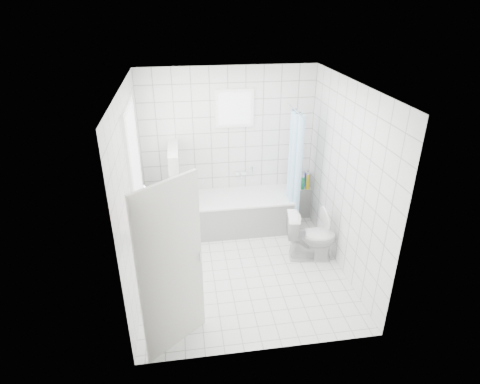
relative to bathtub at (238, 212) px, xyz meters
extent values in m
plane|color=white|center=(-0.09, -1.12, -0.29)|extent=(3.00, 3.00, 0.00)
plane|color=white|center=(-0.09, -1.12, 2.31)|extent=(3.00, 3.00, 0.00)
cube|color=white|center=(-0.09, 0.38, 1.01)|extent=(2.80, 0.02, 2.60)
cube|color=white|center=(-0.09, -2.62, 1.01)|extent=(2.80, 0.02, 2.60)
cube|color=white|center=(-1.49, -1.12, 1.01)|extent=(0.02, 3.00, 2.60)
cube|color=white|center=(1.31, -1.12, 1.01)|extent=(0.02, 3.00, 2.60)
cube|color=white|center=(-1.45, -0.82, 1.31)|extent=(0.01, 0.90, 1.40)
cube|color=white|center=(0.01, 0.33, 1.66)|extent=(0.50, 0.01, 0.50)
cube|color=white|center=(-1.40, -0.82, 0.57)|extent=(0.18, 1.02, 0.08)
cube|color=silver|center=(-1.03, -2.35, 0.71)|extent=(0.65, 0.53, 2.00)
cube|color=white|center=(0.00, 0.00, -0.02)|extent=(1.81, 0.75, 0.55)
cube|color=white|center=(0.00, 0.00, 0.27)|extent=(1.83, 0.77, 0.03)
cube|color=white|center=(-0.98, -0.05, 0.46)|extent=(0.15, 0.85, 1.50)
cube|color=white|center=(1.17, 0.26, -0.02)|extent=(0.40, 0.24, 0.55)
imported|color=white|center=(0.94, -1.02, 0.08)|extent=(0.78, 0.52, 0.73)
cylinder|color=silver|center=(0.86, -0.02, 1.71)|extent=(0.02, 0.80, 0.02)
cube|color=silver|center=(0.10, 0.34, 0.56)|extent=(0.18, 0.06, 0.06)
imported|color=#EC5B8E|center=(-1.39, -1.17, 0.77)|extent=(0.18, 0.18, 0.32)
imported|color=#2C9BC8|center=(-1.39, -1.03, 0.71)|extent=(0.13, 0.13, 0.20)
imported|color=white|center=(-1.39, -0.70, 0.76)|extent=(0.16, 0.16, 0.31)
cylinder|color=#1A1AD2|center=(1.24, 0.29, 0.38)|extent=(0.06, 0.06, 0.25)
cylinder|color=gold|center=(1.23, 0.17, 0.39)|extent=(0.06, 0.06, 0.27)
cylinder|color=#158244|center=(1.15, 0.19, 0.37)|extent=(0.06, 0.06, 0.21)
camera|label=1|loc=(-0.84, -5.77, 3.25)|focal=30.00mm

